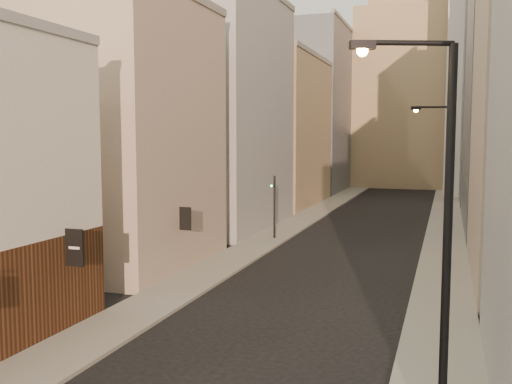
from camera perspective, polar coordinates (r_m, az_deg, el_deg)
name	(u,v)px	position (r m, az deg, el deg)	size (l,w,h in m)	color
sidewalk_left	(318,211)	(61.59, 6.25, -1.87)	(3.00, 140.00, 0.15)	gray
sidewalk_right	(446,216)	(60.19, 18.44, -2.29)	(3.00, 140.00, 0.15)	gray
left_bldg_beige	(129,136)	(35.85, -12.59, 5.46)	(8.00, 12.00, 16.00)	#A18E7D
left_bldg_grey	(226,114)	(50.27, -3.06, 7.84)	(8.00, 16.00, 20.00)	gray
left_bldg_tan	(282,132)	(67.29, 2.65, 5.97)	(8.00, 18.00, 17.00)	tan
left_bldg_wingrid	(319,110)	(86.78, 6.34, 8.14)	(8.00, 20.00, 24.00)	gray
clock_tower	(402,77)	(97.46, 14.37, 11.03)	(14.00, 14.00, 44.90)	tan
white_tower	(479,57)	(83.43, 21.37, 12.47)	(8.00, 8.00, 41.50)	silver
streetlamp_near	(438,219)	(15.15, 17.71, -2.54)	(2.56, 1.19, 10.31)	black
streetlamp_mid	(446,175)	(36.74, 18.46, 1.58)	(2.52, 0.86, 9.82)	black
traffic_light_left	(274,196)	(43.93, 1.86, -0.38)	(0.55, 0.43, 5.00)	black
traffic_light_right	(449,188)	(49.78, 18.70, 0.38)	(0.61, 0.56, 5.00)	black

